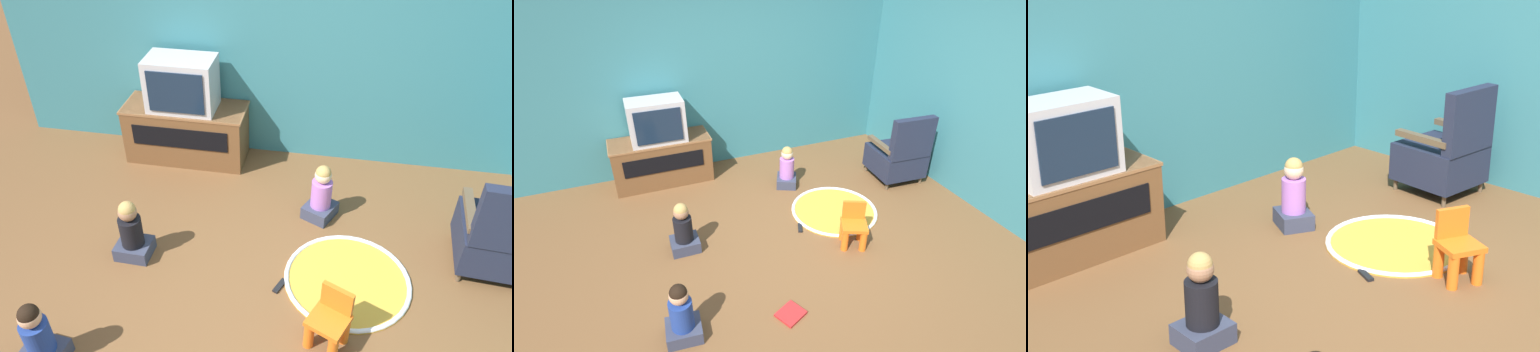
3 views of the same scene
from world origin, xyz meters
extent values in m
plane|color=brown|center=(0.00, 0.00, 0.00)|extent=(30.00, 30.00, 0.00)
cube|color=teal|center=(-0.34, 2.21, 1.31)|extent=(5.32, 0.12, 2.61)
cube|color=brown|center=(-1.11, 1.90, 0.30)|extent=(1.21, 0.47, 0.60)
cube|color=#90603A|center=(-1.11, 1.90, 0.58)|extent=(1.24, 0.48, 0.02)
cube|color=black|center=(-1.11, 1.66, 0.37)|extent=(0.97, 0.01, 0.21)
cube|color=#B7B7BC|center=(-1.11, 1.88, 0.86)|extent=(0.66, 0.40, 0.52)
cube|color=#142338|center=(-1.11, 1.67, 0.86)|extent=(0.54, 0.02, 0.41)
cylinder|color=brown|center=(1.51, 1.11, 0.05)|extent=(0.04, 0.04, 0.10)
cylinder|color=brown|center=(1.47, 0.60, 0.05)|extent=(0.04, 0.04, 0.10)
cube|color=#1E2338|center=(1.74, 0.84, 0.26)|extent=(0.63, 0.64, 0.32)
cube|color=brown|center=(1.48, 0.86, 0.52)|extent=(0.10, 0.51, 0.05)
cylinder|color=orange|center=(0.37, -0.19, 0.13)|extent=(0.07, 0.07, 0.26)
cylinder|color=orange|center=(0.53, -0.27, 0.13)|extent=(0.07, 0.07, 0.26)
cylinder|color=orange|center=(0.44, -0.04, 0.13)|extent=(0.07, 0.07, 0.26)
cylinder|color=orange|center=(0.60, -0.11, 0.13)|extent=(0.07, 0.07, 0.26)
cube|color=orange|center=(0.48, -0.15, 0.24)|extent=(0.33, 0.33, 0.04)
cube|color=orange|center=(0.53, -0.06, 0.36)|extent=(0.22, 0.13, 0.20)
cylinder|color=gold|center=(0.61, 0.44, 0.01)|extent=(1.00, 1.00, 0.01)
torus|color=silver|center=(0.61, 0.44, 0.01)|extent=(1.00, 1.00, 0.04)
cube|color=#33384C|center=(0.34, 1.19, 0.06)|extent=(0.34, 0.36, 0.12)
cylinder|color=#A566BF|center=(0.34, 1.19, 0.25)|extent=(0.18, 0.18, 0.26)
sphere|color=beige|center=(0.34, 1.19, 0.45)|extent=(0.15, 0.15, 0.15)
sphere|color=tan|center=(0.34, 1.19, 0.48)|extent=(0.14, 0.14, 0.14)
cylinder|color=navy|center=(-1.36, -0.62, 0.25)|extent=(0.18, 0.18, 0.26)
sphere|color=tan|center=(-1.36, -0.62, 0.45)|extent=(0.15, 0.15, 0.15)
sphere|color=black|center=(-1.36, -0.62, 0.48)|extent=(0.14, 0.14, 0.14)
cube|color=#33384C|center=(-1.14, 0.42, 0.06)|extent=(0.29, 0.25, 0.12)
cylinder|color=black|center=(-1.14, 0.42, 0.25)|extent=(0.18, 0.18, 0.26)
sphere|color=#9E7051|center=(-1.14, 0.42, 0.46)|extent=(0.15, 0.15, 0.15)
sphere|color=tan|center=(-1.14, 0.42, 0.48)|extent=(0.14, 0.14, 0.14)
cube|color=black|center=(0.10, 0.29, 0.01)|extent=(0.10, 0.16, 0.02)
camera|label=1|loc=(0.38, -2.29, 3.02)|focal=35.00mm
camera|label=2|loc=(-1.52, -2.83, 2.71)|focal=28.00mm
camera|label=3|loc=(-3.18, -2.29, 2.22)|focal=50.00mm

